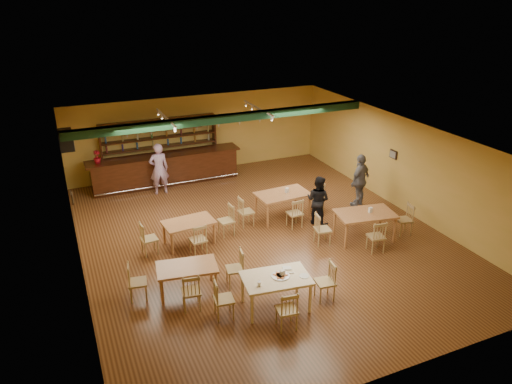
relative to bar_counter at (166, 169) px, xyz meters
name	(u,v)px	position (x,y,z in m)	size (l,w,h in m)	color
floor	(261,236)	(1.55, -5.15, -0.56)	(12.00, 12.00, 0.00)	#4F2D16
ceiling_beam	(226,118)	(1.55, -2.35, 2.31)	(10.00, 0.30, 0.25)	black
track_rail_left	(166,118)	(-0.25, -1.75, 2.38)	(0.05, 2.50, 0.05)	silver
track_rail_right	(258,108)	(2.95, -1.75, 2.38)	(0.05, 2.50, 0.05)	silver
ac_unit	(67,140)	(-3.25, -0.95, 1.79)	(0.34, 0.70, 0.48)	silver
picture_left	(72,198)	(-3.42, -4.15, 1.14)	(0.04, 0.34, 0.28)	black
picture_right	(393,154)	(6.52, -4.65, 1.14)	(0.04, 0.34, 0.28)	black
bar_counter	(166,169)	(0.00, 0.00, 0.00)	(5.59, 0.85, 1.13)	black
back_bar_hutch	(161,149)	(0.00, 0.63, 0.57)	(4.32, 0.40, 2.28)	black
poinsettia	(97,157)	(-2.34, 0.00, 0.79)	(0.25, 0.25, 0.45)	#B5101F
dining_table_a	(189,233)	(-0.50, -4.77, -0.21)	(1.41, 0.85, 0.71)	#A5693A
dining_table_b	(283,205)	(2.69, -4.28, -0.15)	(1.64, 0.99, 0.82)	#A5693A
dining_table_c	(188,279)	(-1.20, -7.02, -0.21)	(1.41, 0.85, 0.71)	#A5693A
dining_table_d	(364,226)	(4.22, -6.48, -0.15)	(1.65, 0.99, 0.82)	#A5693A
near_table	(276,292)	(0.46, -8.41, -0.16)	(1.50, 0.97, 0.81)	beige
pizza_tray	(280,276)	(0.57, -8.41, 0.25)	(0.40, 0.40, 0.01)	silver
parmesan_shaker	(259,284)	(-0.02, -8.57, 0.30)	(0.07, 0.07, 0.11)	#EAE5C6
napkin_stack	(287,268)	(0.84, -8.19, 0.26)	(0.20, 0.15, 0.03)	white
pizza_server	(286,273)	(0.73, -8.36, 0.26)	(0.32, 0.09, 0.00)	silver
side_plate	(304,276)	(1.05, -8.62, 0.25)	(0.22, 0.22, 0.01)	white
patron_bar	(159,169)	(-0.41, -0.83, 0.35)	(0.67, 0.44, 1.84)	#9853B5
patron_right_a	(318,200)	(3.49, -5.08, 0.21)	(0.75, 0.59, 1.55)	black
patron_right_b	(360,180)	(5.42, -4.48, 0.33)	(1.05, 0.44, 1.80)	slate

